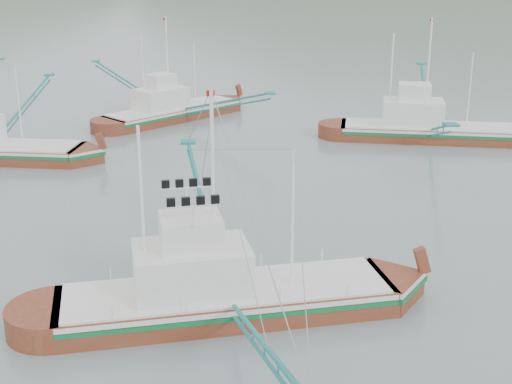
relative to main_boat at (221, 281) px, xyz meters
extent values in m
plane|color=slate|center=(2.63, 2.74, -1.76)|extent=(1200.00, 1200.00, 0.00)
cube|color=maroon|center=(0.26, 0.03, -1.55)|extent=(16.46, 5.90, 2.15)
cube|color=silver|center=(0.26, 0.03, -0.63)|extent=(16.15, 5.95, 0.24)
cube|color=#0E6430|center=(0.26, 0.03, -0.90)|extent=(16.15, 5.97, 0.24)
cube|color=silver|center=(0.26, 0.03, -0.42)|extent=(15.64, 5.60, 0.13)
cube|color=silver|center=(-1.35, -0.14, 0.71)|extent=(5.69, 3.96, 2.36)
cube|color=silver|center=(-1.35, -0.14, 2.64)|extent=(3.02, 2.63, 1.50)
cylinder|color=white|center=(-0.28, -0.03, 4.36)|extent=(0.17, 0.17, 9.67)
cylinder|color=white|center=(-3.48, -0.35, 3.64)|extent=(0.15, 0.15, 8.22)
cylinder|color=white|center=(3.46, 0.35, 2.91)|extent=(0.13, 0.13, 6.77)
cylinder|color=white|center=(-14.74, 28.43, 2.85)|extent=(0.13, 0.13, 6.68)
cube|color=maroon|center=(-2.38, 42.67, -1.56)|extent=(14.50, 12.88, 2.05)
cube|color=silver|center=(-2.38, 42.67, -0.69)|extent=(14.31, 12.75, 0.23)
cube|color=#0E6430|center=(-2.38, 42.67, -0.94)|extent=(14.32, 12.76, 0.23)
cube|color=silver|center=(-2.38, 42.67, -0.48)|extent=(13.77, 12.24, 0.12)
cube|color=silver|center=(-3.57, 41.70, 0.59)|extent=(6.04, 5.78, 2.25)
cube|color=silver|center=(-3.57, 41.70, 2.44)|extent=(3.49, 3.43, 1.43)
cylinder|color=white|center=(-2.78, 42.35, 4.08)|extent=(0.16, 0.16, 9.22)
cylinder|color=white|center=(-5.16, 40.41, 3.39)|extent=(0.14, 0.14, 7.83)
cylinder|color=white|center=(0.00, 44.62, 2.69)|extent=(0.12, 0.12, 6.45)
cube|color=maroon|center=(21.28, 31.53, -1.54)|extent=(16.86, 8.32, 2.17)
cube|color=silver|center=(21.28, 31.53, -0.62)|extent=(16.57, 8.32, 0.24)
cube|color=#0E6430|center=(21.28, 31.53, -0.89)|extent=(16.58, 8.34, 0.24)
cube|color=silver|center=(21.28, 31.53, -0.40)|extent=(16.02, 7.90, 0.13)
cube|color=silver|center=(19.70, 31.94, 0.74)|extent=(6.13, 4.73, 2.39)
cube|color=silver|center=(19.70, 31.94, 2.69)|extent=(3.34, 3.03, 1.52)
cylinder|color=white|center=(20.75, 31.66, 4.43)|extent=(0.17, 0.17, 9.78)
cylinder|color=white|center=(17.60, 32.49, 3.70)|extent=(0.15, 0.15, 8.31)
cylinder|color=white|center=(24.43, 30.71, 2.96)|extent=(0.13, 0.13, 6.84)
camera|label=1|loc=(-1.63, -30.67, 14.84)|focal=50.00mm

